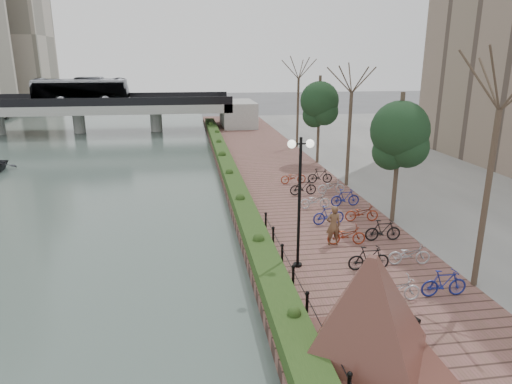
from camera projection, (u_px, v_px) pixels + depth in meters
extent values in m
plane|color=#59595B|center=(270.00, 348.00, 13.94)|extent=(220.00, 220.00, 0.00)
cube|color=#44554D|center=(24.00, 172.00, 35.54)|extent=(30.00, 130.00, 0.02)
cube|color=brown|center=(282.00, 185.00, 31.05)|extent=(8.00, 75.00, 0.50)
cube|color=slate|center=(497.00, 176.00, 33.33)|extent=(24.00, 75.00, 0.50)
cube|color=#213E16|center=(229.00, 170.00, 32.79)|extent=(1.10, 56.00, 0.60)
cylinder|color=black|center=(325.00, 339.00, 12.95)|extent=(0.10, 0.10, 0.70)
cylinder|color=black|center=(307.00, 303.00, 14.85)|extent=(0.10, 0.10, 0.70)
cylinder|color=black|center=(293.00, 276.00, 16.75)|extent=(0.10, 0.10, 0.70)
cylinder|color=black|center=(282.00, 254.00, 18.65)|extent=(0.10, 0.10, 0.70)
cylinder|color=black|center=(273.00, 236.00, 20.55)|extent=(0.10, 0.10, 0.70)
cylinder|color=black|center=(266.00, 221.00, 22.45)|extent=(0.10, 0.10, 0.70)
cube|color=#4F2821|center=(365.00, 354.00, 12.68)|extent=(3.72, 3.72, 0.22)
pyramid|color=#4F2821|center=(369.00, 305.00, 12.25)|extent=(4.92, 4.92, 2.85)
cylinder|color=black|center=(299.00, 204.00, 17.62)|extent=(0.12, 0.12, 5.22)
cylinder|color=black|center=(301.00, 144.00, 16.96)|extent=(0.70, 0.06, 0.06)
sphere|color=white|center=(292.00, 144.00, 16.91)|extent=(0.32, 0.32, 0.32)
sphere|color=white|center=(310.00, 144.00, 17.01)|extent=(0.32, 0.32, 0.32)
imported|color=brown|center=(333.00, 225.00, 20.22)|extent=(0.67, 0.44, 1.82)
imported|color=#B5B6BB|center=(396.00, 289.00, 15.53)|extent=(0.60, 1.72, 0.90)
imported|color=black|center=(367.00, 257.00, 17.99)|extent=(0.47, 1.66, 1.00)
imported|color=maroon|center=(345.00, 234.00, 20.47)|extent=(0.60, 1.71, 0.90)
imported|color=navy|center=(328.00, 214.00, 22.92)|extent=(0.47, 1.66, 1.00)
imported|color=#B5B6BB|center=(314.00, 200.00, 25.41)|extent=(0.60, 1.71, 0.90)
imported|color=black|center=(303.00, 187.00, 27.86)|extent=(0.47, 1.66, 1.00)
imported|color=maroon|center=(293.00, 177.00, 30.34)|extent=(0.60, 1.72, 0.90)
imported|color=navy|center=(446.00, 284.00, 15.77)|extent=(0.47, 1.66, 1.00)
imported|color=#B5B6BB|center=(410.00, 255.00, 18.26)|extent=(0.60, 1.71, 0.90)
imported|color=black|center=(383.00, 231.00, 20.71)|extent=(0.47, 1.66, 1.00)
imported|color=maroon|center=(362.00, 213.00, 23.19)|extent=(0.60, 1.71, 0.90)
imported|color=navy|center=(345.00, 198.00, 25.65)|extent=(0.47, 1.66, 1.00)
imported|color=#B5B6BB|center=(331.00, 186.00, 28.13)|extent=(0.60, 1.71, 0.90)
imported|color=black|center=(319.00, 175.00, 30.58)|extent=(0.47, 1.66, 1.00)
cube|color=#9B9C97|center=(77.00, 108.00, 53.69)|extent=(36.00, 8.00, 1.00)
cube|color=black|center=(68.00, 102.00, 49.72)|extent=(36.00, 0.15, 0.90)
cube|color=black|center=(84.00, 97.00, 57.12)|extent=(36.00, 0.15, 0.90)
cylinder|color=#9B9C97|center=(79.00, 122.00, 54.18)|extent=(1.40, 1.40, 2.50)
cylinder|color=#9B9C97|center=(156.00, 121.00, 55.46)|extent=(1.40, 1.40, 2.50)
imported|color=silver|center=(81.00, 90.00, 53.21)|extent=(2.52, 10.77, 3.00)
cube|color=#B5A896|center=(11.00, 36.00, 81.69)|extent=(12.00, 12.00, 24.00)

